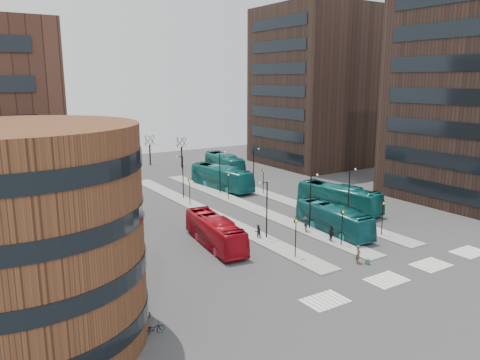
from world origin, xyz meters
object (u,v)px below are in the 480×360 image
bicycle_near (153,329)px  teal_bus_a (333,219)px  teal_bus_c (339,197)px  suitcase (368,262)px  commuter_c (305,225)px  teal_bus_b (222,177)px  bicycle_far (137,311)px  teal_bus_d (224,163)px  traveller (358,254)px  commuter_a (258,232)px  commuter_b (331,234)px  bicycle_mid (141,316)px  red_bus (215,231)px

bicycle_near → teal_bus_a: bearing=-69.4°
teal_bus_a → bicycle_near: size_ratio=6.66×
teal_bus_a → teal_bus_c: size_ratio=0.91×
suitcase → commuter_c: bearing=62.5°
teal_bus_b → bicycle_far: teal_bus_b is taller
suitcase → teal_bus_a: teal_bus_a is taller
suitcase → teal_bus_a: bearing=44.8°
commuter_c → bicycle_near: 24.85m
teal_bus_d → bicycle_far: teal_bus_d is taller
teal_bus_c → traveller: bearing=-137.6°
commuter_c → bicycle_near: size_ratio=1.10×
teal_bus_d → commuter_a: bearing=-107.1°
teal_bus_d → bicycle_far: 52.66m
teal_bus_c → bicycle_far: bearing=-167.4°
commuter_b → bicycle_mid: commuter_b is taller
commuter_a → commuter_b: commuter_b is taller
teal_bus_b → bicycle_mid: teal_bus_b is taller
traveller → bicycle_mid: 20.67m
traveller → commuter_b: commuter_b is taller
suitcase → teal_bus_c: (10.77, 14.77, 1.40)m
bicycle_far → commuter_c: bearing=-66.5°
bicycle_mid → teal_bus_b: bearing=-47.9°
teal_bus_a → teal_bus_c: 9.33m
bicycle_far → traveller: bearing=-90.2°
commuter_a → suitcase: bearing=124.6°
red_bus → teal_bus_c: size_ratio=0.91×
red_bus → bicycle_far: 15.36m
red_bus → commuter_c: 10.63m
red_bus → bicycle_near: bearing=-126.5°
bicycle_mid → bicycle_far: bearing=-9.5°
bicycle_near → bicycle_far: 2.92m
teal_bus_d → bicycle_near: teal_bus_d is taller
traveller → commuter_c: commuter_c is taller
suitcase → teal_bus_b: bearing=61.8°
traveller → bicycle_mid: size_ratio=1.18×
red_bus → suitcase: bearing=-44.9°
bicycle_far → suitcase: bearing=-91.8°
commuter_c → commuter_b: bearing=36.6°
commuter_c → bicycle_mid: commuter_c is taller
teal_bus_a → commuter_a: (-8.21, 2.76, -0.74)m
red_bus → bicycle_mid: bearing=-131.7°
red_bus → teal_bus_a: size_ratio=1.00×
commuter_b → commuter_a: bearing=60.0°
teal_bus_b → traveller: teal_bus_b is taller
commuter_c → bicycle_near: bearing=-30.0°
suitcase → commuter_c: (1.16, 10.09, 0.64)m
commuter_b → bicycle_near: 23.57m
red_bus → bicycle_mid: (-11.92, -10.49, -1.06)m
teal_bus_a → bicycle_far: teal_bus_a is taller
suitcase → commuter_a: bearing=90.2°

